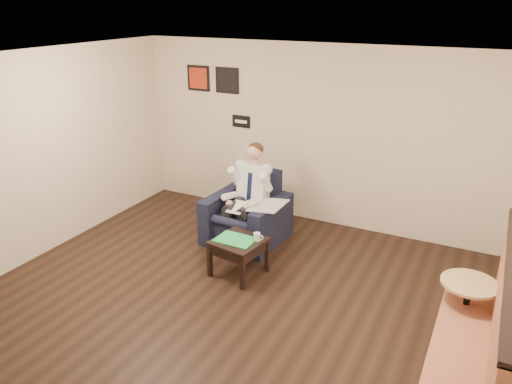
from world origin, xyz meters
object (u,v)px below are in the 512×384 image
at_px(armchair, 246,209).
at_px(coffee_mug, 257,237).
at_px(seated_man, 242,200).
at_px(cafe_table, 465,312).
at_px(green_folder, 235,240).
at_px(smartphone, 250,236).
at_px(banquette, 470,329).
at_px(side_table, 239,257).

relative_size(armchair, coffee_mug, 10.01).
distance_m(seated_man, cafe_table, 3.30).
height_order(seated_man, green_folder, seated_man).
distance_m(green_folder, smartphone, 0.22).
relative_size(banquette, cafe_table, 3.69).
relative_size(green_folder, cafe_table, 0.69).
bearing_deg(armchair, side_table, -65.02).
bearing_deg(coffee_mug, banquette, -21.01).
bearing_deg(cafe_table, smartphone, 173.39).
bearing_deg(side_table, armchair, 112.04).
bearing_deg(side_table, cafe_table, -3.03).
height_order(armchair, cafe_table, armchair).
height_order(green_folder, smartphone, green_folder).
relative_size(seated_man, banquette, 0.53).
bearing_deg(seated_man, armchair, 90.00).
bearing_deg(armchair, banquette, -26.82).
bearing_deg(banquette, smartphone, 158.72).
bearing_deg(green_folder, banquette, -17.25).
distance_m(armchair, seated_man, 0.23).
xyz_separation_m(smartphone, banquette, (2.75, -1.07, 0.17)).
height_order(smartphone, cafe_table, cafe_table).
xyz_separation_m(green_folder, cafe_table, (2.79, -0.13, -0.14)).
distance_m(green_folder, banquette, 3.00).
bearing_deg(coffee_mug, smartphone, 153.73).
bearing_deg(seated_man, side_table, -61.41).
distance_m(seated_man, side_table, 0.99).
xyz_separation_m(side_table, green_folder, (-0.04, -0.02, 0.25)).
relative_size(armchair, smartphone, 6.79).
height_order(armchair, seated_man, seated_man).
distance_m(armchair, side_table, 1.03).
bearing_deg(banquette, seated_man, 152.09).
distance_m(seated_man, smartphone, 0.81).
bearing_deg(armchair, smartphone, -56.11).
bearing_deg(cafe_table, armchair, 161.12).
relative_size(side_table, smartphone, 3.93).
height_order(green_folder, banquette, banquette).
height_order(armchair, banquette, banquette).
bearing_deg(seated_man, green_folder, -63.97).
bearing_deg(coffee_mug, side_table, -155.47).
bearing_deg(smartphone, coffee_mug, -7.10).
xyz_separation_m(armchair, green_folder, (0.34, -0.94, -0.00)).
distance_m(banquette, cafe_table, 0.83).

